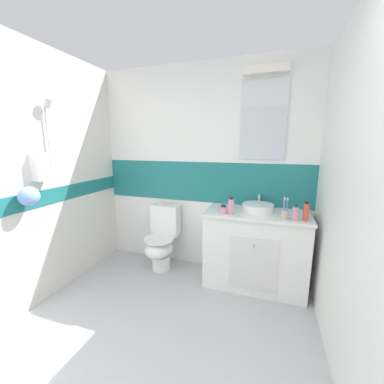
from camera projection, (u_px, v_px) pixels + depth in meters
name	position (u px, v px, depth m)	size (l,w,h in m)	color
ground_plane	(161.00, 330.00, 2.06)	(3.20, 3.48, 0.04)	#B2B2B7
wall_back_tiled	(203.00, 169.00, 2.96)	(3.20, 0.20, 2.50)	white
wall_left_shower_alcove	(28.00, 178.00, 2.22)	(0.29, 3.48, 2.50)	silver
wall_right_plain	(365.00, 199.00, 1.38)	(0.10, 3.48, 2.50)	white
vanity_cabinet	(255.00, 249.00, 2.62)	(1.09, 0.54, 0.85)	white
sink_basin	(258.00, 207.00, 2.56)	(0.33, 0.38, 0.17)	white
toilet	(162.00, 240.00, 3.01)	(0.37, 0.50, 0.81)	white
toothbrush_cup	(285.00, 214.00, 2.29)	(0.07, 0.07, 0.22)	#B2ADA3
soap_dispenser	(295.00, 214.00, 2.25)	(0.06, 0.06, 0.17)	pink
hair_gel_jar	(223.00, 210.00, 2.48)	(0.07, 0.07, 0.09)	pink
shampoo_bottle_tall	(306.00, 212.00, 2.24)	(0.05, 0.05, 0.18)	#D84C33
mouthwash_bottle	(231.00, 206.00, 2.45)	(0.06, 0.06, 0.18)	pink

